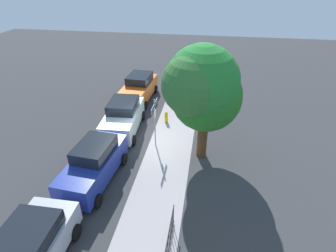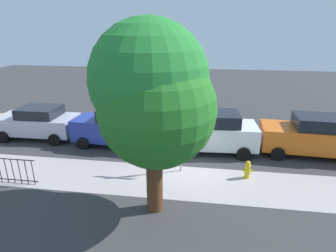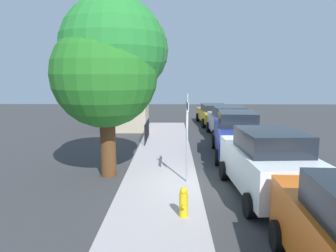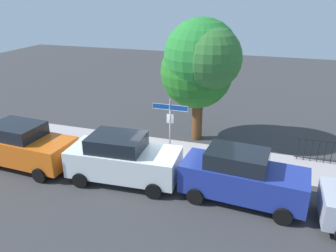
{
  "view_description": "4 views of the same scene",
  "coord_description": "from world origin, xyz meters",
  "px_view_note": "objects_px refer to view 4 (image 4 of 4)",
  "views": [
    {
      "loc": [
        13.25,
        3.28,
        9.33
      ],
      "look_at": [
        0.29,
        1.2,
        1.52
      ],
      "focal_mm": 29.03,
      "sensor_mm": 36.0,
      "label": 1
    },
    {
      "loc": [
        -0.92,
        11.15,
        6.02
      ],
      "look_at": [
        0.6,
        0.4,
        2.06
      ],
      "focal_mm": 29.7,
      "sensor_mm": 36.0,
      "label": 2
    },
    {
      "loc": [
        -10.77,
        0.89,
        3.59
      ],
      "look_at": [
        0.26,
        1.04,
        1.88
      ],
      "focal_mm": 35.31,
      "sensor_mm": 36.0,
      "label": 3
    },
    {
      "loc": [
        4.22,
        -12.87,
        7.33
      ],
      "look_at": [
        -0.17,
        0.74,
        1.56
      ],
      "focal_mm": 35.45,
      "sensor_mm": 36.0,
      "label": 4
    }
  ],
  "objects_px": {
    "street_sign": "(170,118)",
    "shade_tree": "(201,63)",
    "car_white": "(123,159)",
    "fire_hydrant": "(118,143)",
    "car_orange": "(23,145)",
    "car_blue": "(242,177)"
  },
  "relations": [
    {
      "from": "street_sign",
      "to": "shade_tree",
      "type": "bearing_deg",
      "value": 72.85
    },
    {
      "from": "car_white",
      "to": "fire_hydrant",
      "type": "bearing_deg",
      "value": 117.56
    },
    {
      "from": "car_orange",
      "to": "car_white",
      "type": "relative_size",
      "value": 1.01
    },
    {
      "from": "car_orange",
      "to": "fire_hydrant",
      "type": "xyz_separation_m",
      "value": [
        3.29,
        2.72,
        -0.61
      ]
    },
    {
      "from": "street_sign",
      "to": "fire_hydrant",
      "type": "distance_m",
      "value": 3.27
    },
    {
      "from": "shade_tree",
      "to": "car_orange",
      "type": "relative_size",
      "value": 1.35
    },
    {
      "from": "shade_tree",
      "to": "fire_hydrant",
      "type": "relative_size",
      "value": 8.09
    },
    {
      "from": "street_sign",
      "to": "shade_tree",
      "type": "xyz_separation_m",
      "value": [
        0.79,
        2.56,
        2.04
      ]
    },
    {
      "from": "car_orange",
      "to": "shade_tree",
      "type": "bearing_deg",
      "value": 39.66
    },
    {
      "from": "shade_tree",
      "to": "car_orange",
      "type": "bearing_deg",
      "value": -143.49
    },
    {
      "from": "car_orange",
      "to": "fire_hydrant",
      "type": "distance_m",
      "value": 4.31
    },
    {
      "from": "fire_hydrant",
      "to": "street_sign",
      "type": "bearing_deg",
      "value": -4.07
    },
    {
      "from": "car_blue",
      "to": "street_sign",
      "type": "bearing_deg",
      "value": 151.29
    },
    {
      "from": "shade_tree",
      "to": "street_sign",
      "type": "bearing_deg",
      "value": -107.15
    },
    {
      "from": "shade_tree",
      "to": "car_white",
      "type": "xyz_separation_m",
      "value": [
        -2.07,
        -4.9,
        -3.12
      ]
    },
    {
      "from": "car_blue",
      "to": "fire_hydrant",
      "type": "relative_size",
      "value": 6.0
    },
    {
      "from": "car_white",
      "to": "car_blue",
      "type": "distance_m",
      "value": 4.8
    },
    {
      "from": "car_white",
      "to": "car_blue",
      "type": "height_order",
      "value": "car_blue"
    },
    {
      "from": "shade_tree",
      "to": "car_orange",
      "type": "xyz_separation_m",
      "value": [
        -6.87,
        -5.09,
        -3.13
      ]
    },
    {
      "from": "street_sign",
      "to": "car_orange",
      "type": "distance_m",
      "value": 6.67
    },
    {
      "from": "car_white",
      "to": "street_sign",
      "type": "bearing_deg",
      "value": 58.08
    },
    {
      "from": "shade_tree",
      "to": "fire_hydrant",
      "type": "xyz_separation_m",
      "value": [
        -3.58,
        -2.36,
        -3.74
      ]
    }
  ]
}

